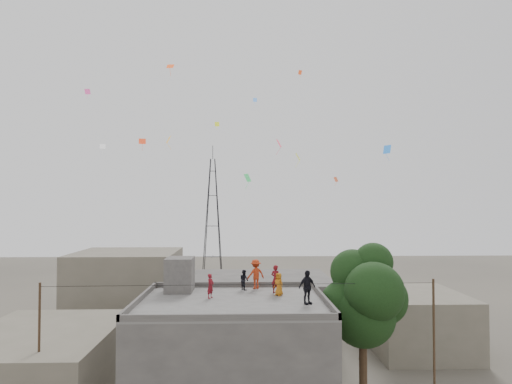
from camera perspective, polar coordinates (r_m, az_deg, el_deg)
The scene contains 17 objects.
main_building at distance 24.54m, azimuth -3.20°, elevation -21.26°, with size 10.00×8.00×6.10m.
parapet at distance 23.66m, azimuth -3.19°, elevation -13.94°, with size 10.00×8.00×0.30m.
stair_head_box at distance 26.33m, azimuth -10.13°, elevation -10.78°, with size 1.60×1.80×2.00m, color #464441.
neighbor_west at distance 29.19m, azimuth -26.72°, elevation -20.03°, with size 8.00×10.00×4.00m, color #615B4D.
neighbor_north at distance 38.16m, azimuth 0.51°, elevation -14.97°, with size 12.00×9.00×5.00m, color #464441.
neighbor_northwest at distance 41.27m, azimuth -16.91°, elevation -12.46°, with size 9.00×8.00×7.00m, color #615B4D.
neighbor_east at distance 36.85m, azimuth 20.54°, elevation -15.83°, with size 7.00×8.00×4.40m, color #615B4D.
tree at distance 25.18m, azimuth 14.35°, elevation -13.48°, with size 4.90×4.60×9.10m.
utility_line at distance 23.10m, azimuth -1.97°, elevation -20.49°, with size 20.12×0.62×7.40m.
transmission_tower at distance 63.32m, azimuth -5.81°, elevation -3.66°, with size 2.97×2.97×20.01m.
person_red_adult at distance 25.46m, azimuth 2.65°, elevation -11.52°, with size 0.60×0.39×1.64m, color maroon.
person_orange_child at distance 24.88m, azimuth 3.05°, elevation -12.17°, with size 0.63×0.41×1.29m, color #B76615.
person_dark_child at distance 26.46m, azimuth -1.60°, elevation -11.62°, with size 0.59×0.46×1.21m, color black.
person_dark_adult at distance 22.89m, azimuth 6.82°, elevation -12.50°, with size 1.03×0.43×1.75m, color black.
person_orange_adult at distance 26.76m, azimuth -0.05°, elevation -10.89°, with size 1.15×0.66×1.78m, color #B23114.
person_red_child at distance 24.32m, azimuth -6.09°, elevation -12.35°, with size 0.49×0.32×1.33m, color maroon.
kites at distance 29.32m, azimuth -2.28°, elevation 7.97°, with size 20.35×15.91×10.65m.
Camera 1 is at (0.63, -23.11, 11.28)m, focal length 30.00 mm.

